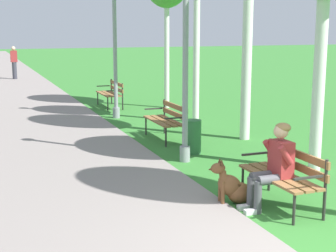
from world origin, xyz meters
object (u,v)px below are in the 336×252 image
(dog_brown, at_px, (233,187))
(litter_bin, at_px, (192,137))
(park_bench_mid, at_px, (167,118))
(person_seated_on_near_bench, at_px, (274,163))
(park_bench_far, at_px, (111,92))
(pedestrian_distant, at_px, (14,63))
(park_bench_near, at_px, (285,172))
(lamp_post_mid, at_px, (115,44))
(lamp_post_near, at_px, (186,37))

(dog_brown, relative_size, litter_bin, 1.19)
(park_bench_mid, distance_m, person_seated_on_near_bench, 4.84)
(park_bench_mid, bearing_deg, dog_brown, -98.39)
(person_seated_on_near_bench, height_order, dog_brown, person_seated_on_near_bench)
(park_bench_far, xyz_separation_m, pedestrian_distant, (-2.25, 10.38, 0.33))
(litter_bin, bearing_deg, dog_brown, -102.51)
(park_bench_near, distance_m, park_bench_mid, 4.79)
(park_bench_far, distance_m, pedestrian_distant, 10.62)
(person_seated_on_near_bench, bearing_deg, park_bench_near, 10.76)
(person_seated_on_near_bench, height_order, pedestrian_distant, pedestrian_distant)
(person_seated_on_near_bench, relative_size, dog_brown, 1.50)
(park_bench_mid, bearing_deg, lamp_post_mid, 96.34)
(dog_brown, relative_size, lamp_post_near, 0.18)
(park_bench_near, xyz_separation_m, person_seated_on_near_bench, (-0.21, -0.04, 0.17))
(person_seated_on_near_bench, xyz_separation_m, lamp_post_near, (-0.18, 2.88, 1.70))
(lamp_post_near, bearing_deg, pedestrian_distant, 96.02)
(person_seated_on_near_bench, bearing_deg, park_bench_far, 88.71)
(park_bench_mid, distance_m, pedestrian_distant, 15.76)
(dog_brown, bearing_deg, lamp_post_mid, 87.77)
(lamp_post_mid, bearing_deg, person_seated_on_near_bench, -88.91)
(litter_bin, xyz_separation_m, pedestrian_distant, (-2.25, 17.00, 0.49))
(park_bench_far, xyz_separation_m, person_seated_on_near_bench, (-0.23, -10.05, 0.17))
(lamp_post_mid, bearing_deg, pedestrian_distant, 98.61)
(litter_bin, relative_size, pedestrian_distant, 0.42)
(park_bench_near, relative_size, dog_brown, 1.80)
(park_bench_mid, relative_size, litter_bin, 2.14)
(park_bench_near, height_order, litter_bin, park_bench_near)
(person_seated_on_near_bench, bearing_deg, dog_brown, 140.30)
(lamp_post_mid, distance_m, litter_bin, 4.97)
(park_bench_far, height_order, dog_brown, park_bench_far)
(park_bench_mid, height_order, person_seated_on_near_bench, person_seated_on_near_bench)
(park_bench_mid, xyz_separation_m, person_seated_on_near_bench, (-0.20, -4.83, 0.17))
(pedestrian_distant, bearing_deg, lamp_post_mid, -81.39)
(park_bench_near, height_order, pedestrian_distant, pedestrian_distant)
(dog_brown, relative_size, lamp_post_mid, 0.20)
(park_bench_far, relative_size, lamp_post_near, 0.32)
(park_bench_mid, xyz_separation_m, litter_bin, (0.02, -1.41, -0.16))
(park_bench_near, relative_size, litter_bin, 2.14)
(lamp_post_near, height_order, litter_bin, lamp_post_near)
(park_bench_near, distance_m, pedestrian_distant, 20.51)
(pedestrian_distant, bearing_deg, park_bench_mid, -81.86)
(park_bench_near, relative_size, park_bench_mid, 1.00)
(park_bench_mid, bearing_deg, pedestrian_distant, 98.14)
(litter_bin, bearing_deg, pedestrian_distant, 97.54)
(person_seated_on_near_bench, distance_m, dog_brown, 0.72)
(park_bench_mid, distance_m, lamp_post_mid, 3.62)
(park_bench_near, relative_size, person_seated_on_near_bench, 1.20)
(park_bench_mid, distance_m, park_bench_far, 5.22)
(lamp_post_near, bearing_deg, park_bench_far, 86.80)
(lamp_post_near, xyz_separation_m, lamp_post_mid, (0.02, 5.18, -0.27))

